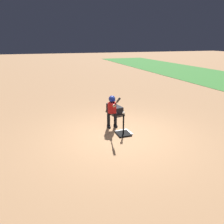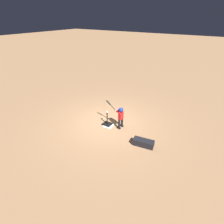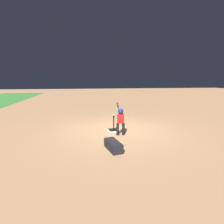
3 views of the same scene
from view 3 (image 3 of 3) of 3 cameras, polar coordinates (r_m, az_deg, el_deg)
The scene contains 6 objects.
ground_plane at distance 7.76m, azimuth 1.44°, elevation -5.75°, with size 90.00×90.00×0.00m, color #99704C.
home_plate at distance 7.51m, azimuth 0.33°, elevation -6.20°, with size 0.44×0.44×0.02m, color white.
batting_tee at distance 7.60m, azimuth 0.56°, elevation -5.42°, with size 0.44×0.40×0.65m.
batter_child at distance 6.88m, azimuth 2.79°, elevation -1.99°, with size 0.96×0.34×1.20m.
baseball at distance 7.46m, azimuth 0.57°, elevation -0.97°, with size 0.07×0.07×0.07m, color white.
equipment_bag at distance 5.51m, azimuth 0.39°, elevation -10.88°, with size 0.84×0.32×0.28m, color black.
Camera 3 is at (-7.28, 1.69, 2.10)m, focal length 28.00 mm.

